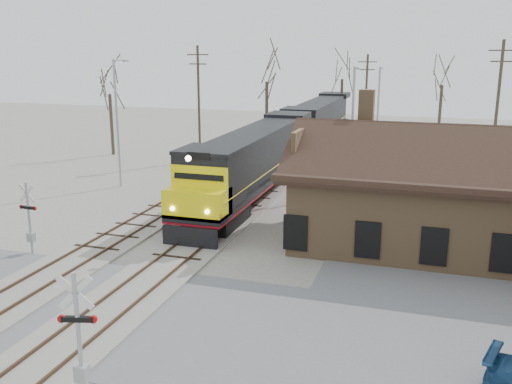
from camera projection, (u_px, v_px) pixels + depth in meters
The scene contains 19 objects.
ground at pixel (111, 312), 22.45m from camera, with size 140.00×140.00×0.00m, color #AAA59A.
road at pixel (111, 311), 22.44m from camera, with size 60.00×9.00×0.03m, color slate.
track_main at pixel (237, 209), 36.28m from camera, with size 3.40×90.00×0.24m.
track_siding at pixel (173, 204), 37.60m from camera, with size 3.40×90.00×0.24m.
depot at pixel (437, 201), 29.42m from camera, with size 15.20×9.31×7.90m.
locomotive_lead at pixel (251, 163), 38.26m from camera, with size 3.24×21.71×4.82m.
locomotive_trailing at pixel (317, 123), 58.55m from camera, with size 3.24×21.71×4.56m.
crossbuck_near at pixel (79, 342), 16.36m from camera, with size 1.14×0.38×4.06m.
crossbuck_far at pixel (29, 220), 28.43m from camera, with size 1.05×0.28×3.67m.
streetlight_a at pixel (118, 117), 41.36m from camera, with size 0.25×2.04×9.30m.
streetlight_b at pixel (353, 123), 40.04m from camera, with size 0.25×2.04×8.81m.
streetlight_c at pixel (378, 109), 50.48m from camera, with size 0.25×2.04×8.43m.
utility_pole_a at pixel (199, 102), 50.89m from camera, with size 2.00×0.24×10.23m.
utility_pole_b at pixel (366, 97), 61.05m from camera, with size 2.00×0.24×9.34m.
utility_pole_c at pixel (497, 109), 43.16m from camera, with size 2.00×0.24×10.65m.
tree_a at pixel (109, 84), 53.45m from camera, with size 3.85×3.85×9.42m.
tree_b at pixel (267, 70), 54.89m from camera, with size 4.54×4.54×11.13m.
tree_c at pixel (343, 70), 66.82m from camera, with size 4.26×4.26×10.44m.
tree_d at pixel (443, 75), 58.38m from camera, with size 4.18×4.18×10.25m.
Camera 1 is at (11.68, -17.87, 10.16)m, focal length 40.00 mm.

